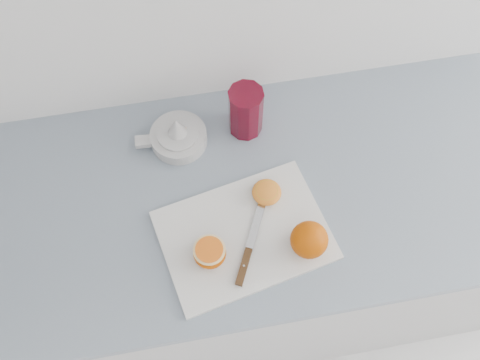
{
  "coord_description": "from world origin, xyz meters",
  "views": [
    {
      "loc": [
        -0.07,
        1.14,
        2.03
      ],
      "look_at": [
        0.03,
        1.69,
        0.96
      ],
      "focal_mm": 40.0,
      "sensor_mm": 36.0,
      "label": 1
    }
  ],
  "objects_px": {
    "cutting_board": "(244,235)",
    "half_orange": "(210,253)",
    "red_tumbler": "(246,113)",
    "counter": "(229,256)",
    "citrus_juicer": "(178,136)"
  },
  "relations": [
    {
      "from": "cutting_board",
      "to": "half_orange",
      "type": "xyz_separation_m",
      "value": [
        -0.08,
        -0.04,
        0.03
      ]
    },
    {
      "from": "half_orange",
      "to": "red_tumbler",
      "type": "relative_size",
      "value": 0.51
    },
    {
      "from": "half_orange",
      "to": "red_tumbler",
      "type": "bearing_deg",
      "value": 66.73
    },
    {
      "from": "counter",
      "to": "half_orange",
      "type": "bearing_deg",
      "value": -111.46
    },
    {
      "from": "counter",
      "to": "red_tumbler",
      "type": "bearing_deg",
      "value": 65.19
    },
    {
      "from": "cutting_board",
      "to": "red_tumbler",
      "type": "relative_size",
      "value": 2.62
    },
    {
      "from": "citrus_juicer",
      "to": "red_tumbler",
      "type": "relative_size",
      "value": 1.26
    },
    {
      "from": "half_orange",
      "to": "red_tumbler",
      "type": "xyz_separation_m",
      "value": [
        0.14,
        0.33,
        0.03
      ]
    },
    {
      "from": "half_orange",
      "to": "citrus_juicer",
      "type": "bearing_deg",
      "value": 95.59
    },
    {
      "from": "cutting_board",
      "to": "half_orange",
      "type": "distance_m",
      "value": 0.1
    },
    {
      "from": "counter",
      "to": "cutting_board",
      "type": "height_order",
      "value": "cutting_board"
    },
    {
      "from": "half_orange",
      "to": "red_tumbler",
      "type": "height_order",
      "value": "red_tumbler"
    },
    {
      "from": "half_orange",
      "to": "red_tumbler",
      "type": "distance_m",
      "value": 0.36
    },
    {
      "from": "cutting_board",
      "to": "counter",
      "type": "bearing_deg",
      "value": 102.02
    },
    {
      "from": "counter",
      "to": "half_orange",
      "type": "xyz_separation_m",
      "value": [
        -0.06,
        -0.15,
        0.48
      ]
    }
  ]
}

